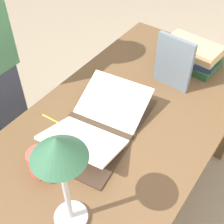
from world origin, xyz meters
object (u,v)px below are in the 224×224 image
at_px(coffee_mug, 40,162).
at_px(pencil, 55,121).
at_px(reading_lamp, 60,159).
at_px(open_book, 100,123).
at_px(book_standing_upright, 174,63).
at_px(book_stack_tall, 192,54).

distance_m(coffee_mug, pencil, 0.25).
bearing_deg(reading_lamp, open_book, -156.53).
xyz_separation_m(open_book, book_standing_upright, (-0.43, 0.11, 0.10)).
bearing_deg(open_book, book_standing_upright, 158.37).
relative_size(book_standing_upright, reading_lamp, 0.63).
xyz_separation_m(book_standing_upright, reading_lamp, (0.80, 0.05, 0.20)).
xyz_separation_m(open_book, reading_lamp, (0.38, 0.16, 0.30)).
bearing_deg(book_standing_upright, pencil, -25.00).
relative_size(open_book, book_standing_upright, 2.16).
height_order(reading_lamp, pencil, reading_lamp).
distance_m(book_standing_upright, reading_lamp, 0.83).
relative_size(open_book, book_stack_tall, 1.89).
bearing_deg(reading_lamp, book_stack_tall, -177.22).
relative_size(reading_lamp, pencil, 2.86).
height_order(book_stack_tall, pencil, book_stack_tall).
bearing_deg(pencil, book_standing_upright, 150.48).
distance_m(book_stack_tall, reading_lamp, 1.05).
distance_m(book_stack_tall, coffee_mug, 0.95).
bearing_deg(book_standing_upright, reading_lamp, 8.37).
height_order(coffee_mug, pencil, coffee_mug).
bearing_deg(pencil, reading_lamp, 49.14).
bearing_deg(book_stack_tall, reading_lamp, 2.78).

